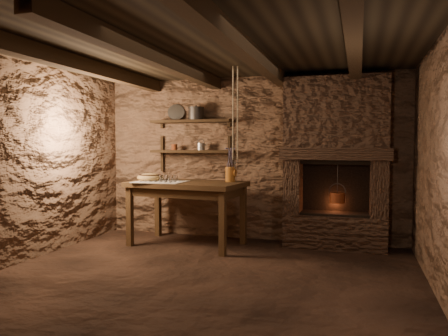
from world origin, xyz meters
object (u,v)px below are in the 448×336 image
(wooden_bowl, at_px, (150,178))
(red_pot, at_px, (337,197))
(stoneware_jug, at_px, (230,167))
(work_table, at_px, (187,211))
(iron_stockpot, at_px, (196,114))

(wooden_bowl, distance_m, red_pot, 2.62)
(stoneware_jug, relative_size, red_pot, 0.89)
(stoneware_jug, bearing_deg, work_table, -162.15)
(iron_stockpot, relative_size, red_pot, 0.42)
(work_table, relative_size, wooden_bowl, 4.42)
(iron_stockpot, bearing_deg, stoneware_jug, -28.99)
(wooden_bowl, relative_size, red_pot, 0.69)
(work_table, height_order, red_pot, red_pot)
(work_table, height_order, stoneware_jug, stoneware_jug)
(stoneware_jug, distance_m, red_pot, 1.50)
(work_table, relative_size, red_pot, 3.03)
(stoneware_jug, xyz_separation_m, red_pot, (1.42, 0.24, -0.39))
(stoneware_jug, relative_size, iron_stockpot, 2.09)
(work_table, bearing_deg, red_pot, 17.30)
(stoneware_jug, height_order, red_pot, stoneware_jug)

